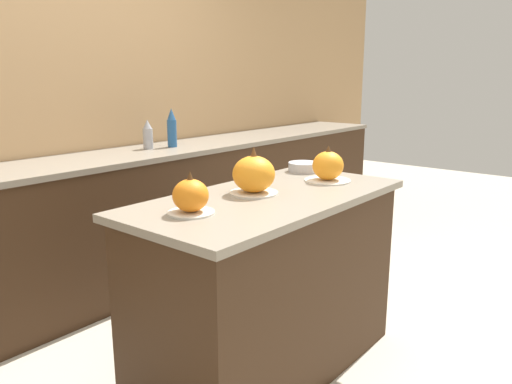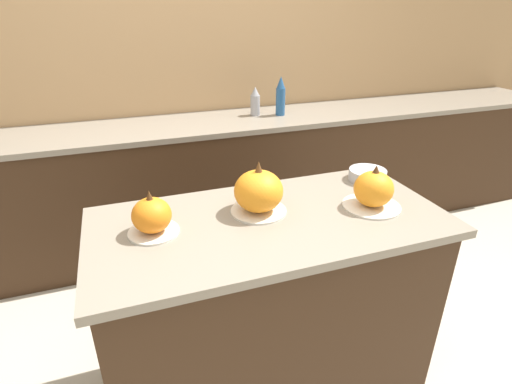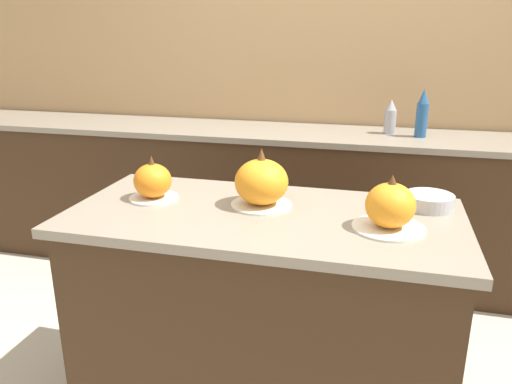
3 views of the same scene
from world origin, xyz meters
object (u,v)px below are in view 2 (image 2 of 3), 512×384
at_px(pumpkin_cake_center, 259,192).
at_px(pumpkin_cake_right, 373,191).
at_px(mixing_bowl, 367,175).
at_px(bottle_short, 255,102).
at_px(pumpkin_cake_left, 152,217).
at_px(bottle_tall, 281,97).

relative_size(pumpkin_cake_center, pumpkin_cake_right, 0.95).
bearing_deg(mixing_bowl, bottle_short, 96.96).
bearing_deg(mixing_bowl, pumpkin_cake_left, -171.33).
height_order(bottle_short, mixing_bowl, bottle_short).
distance_m(pumpkin_cake_right, bottle_short, 1.45).
height_order(pumpkin_cake_center, bottle_short, bottle_short).
height_order(bottle_tall, mixing_bowl, bottle_tall).
xyz_separation_m(pumpkin_cake_center, pumpkin_cake_right, (0.46, -0.12, -0.01)).
relative_size(pumpkin_cake_right, mixing_bowl, 1.36).
bearing_deg(bottle_tall, bottle_short, 162.51).
relative_size(pumpkin_cake_left, bottle_short, 0.93).
bearing_deg(pumpkin_cake_left, pumpkin_cake_center, 3.70).
distance_m(pumpkin_cake_left, bottle_short, 1.62).
bearing_deg(pumpkin_cake_left, bottle_short, 57.27).
bearing_deg(bottle_tall, pumpkin_cake_left, -128.71).
xyz_separation_m(pumpkin_cake_right, bottle_tall, (0.17, 1.40, 0.09)).
relative_size(pumpkin_cake_left, bottle_tall, 0.69).
xyz_separation_m(pumpkin_cake_left, bottle_short, (0.88, 1.36, 0.07)).
xyz_separation_m(pumpkin_cake_right, bottle_short, (-0.01, 1.45, 0.06)).
distance_m(bottle_tall, bottle_short, 0.18).
relative_size(pumpkin_cake_center, bottle_tall, 0.83).
relative_size(pumpkin_cake_left, pumpkin_cake_right, 0.79).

